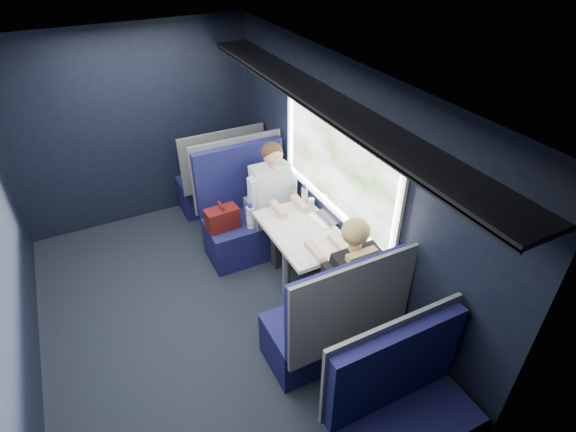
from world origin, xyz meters
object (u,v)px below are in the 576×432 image
table (300,237)px  seat_bay_far (330,325)px  woman (348,275)px  cup (311,202)px  man (275,196)px  seat_row_front (220,180)px  laptop (328,213)px  seat_bay_near (247,217)px  seat_row_back (402,419)px  bottle_small (305,195)px

table → seat_bay_far: size_ratio=0.79×
woman → table: bearing=95.5°
woman → cup: size_ratio=15.91×
man → seat_row_front: bearing=102.8°
seat_bay_far → laptop: 1.14m
seat_bay_near → seat_row_front: 0.93m
seat_bay_near → man: bearing=-32.7°
man → cup: man is taller
seat_row_back → bottle_small: seat_row_back is taller
seat_bay_far → woman: size_ratio=0.95×
seat_bay_near → man: size_ratio=0.95×
seat_row_front → man: size_ratio=0.88×
table → seat_bay_near: bearing=102.8°
table → seat_row_back: (-0.18, -1.80, -0.25)m
laptop → cup: 0.27m
laptop → cup: laptop is taller
man → woman: size_ratio=1.00×
laptop → woman: bearing=-109.4°
seat_row_front → seat_row_back: 3.59m
seat_row_back → bottle_small: 2.28m
seat_bay_near → seat_bay_far: bearing=-89.5°
bottle_small → cup: size_ratio=2.59×
seat_row_back → cup: (0.48, 2.13, 0.37)m
laptop → cup: bearing=98.8°
table → woman: 0.71m
seat_bay_far → seat_row_back: bearing=-90.0°
seat_bay_near → bottle_small: 0.77m
table → seat_row_front: (-0.18, 1.80, -0.25)m
seat_bay_near → bottle_small: seat_bay_near is taller
table → woman: (0.07, -0.71, 0.06)m
seat_row_front → cup: (0.48, -1.47, 0.37)m
seat_bay_near → laptop: seat_bay_near is taller
man → woman: 1.41m
man → seat_row_back: bearing=-95.7°
seat_row_front → woman: 2.54m
seat_bay_near → laptop: (0.54, -0.81, 0.38)m
seat_bay_far → cup: seat_bay_far is taller
seat_bay_near → cup: size_ratio=15.16×
seat_row_back → table: bearing=84.2°
table → seat_row_front: seat_row_front is taller
laptop → cup: (-0.04, 0.27, -0.02)m
table → seat_row_back: bearing=-95.8°
woman → cup: (0.23, 1.04, 0.05)m
seat_row_front → cup: bearing=-71.9°
seat_bay_far → seat_row_back: 0.92m
seat_row_front → seat_row_back: same height
seat_row_back → cup: 2.21m
man → cup: bearing=-58.1°
man → woman: bearing=-90.0°
seat_row_back → seat_bay_far: bearing=90.0°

